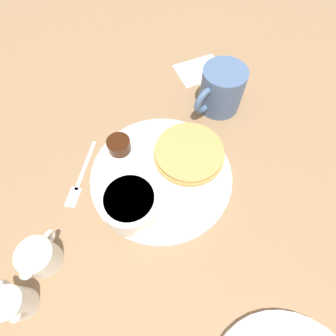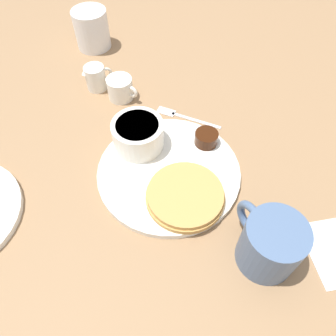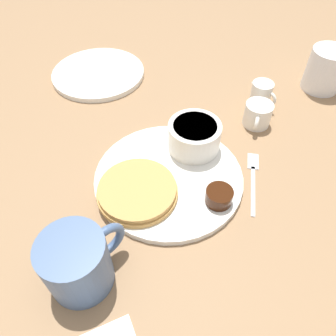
{
  "view_description": "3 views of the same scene",
  "coord_description": "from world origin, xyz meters",
  "views": [
    {
      "loc": [
        -0.02,
        -0.22,
        0.44
      ],
      "look_at": [
        0.01,
        -0.0,
        0.04
      ],
      "focal_mm": 28.0,
      "sensor_mm": 36.0,
      "label": 1
    },
    {
      "loc": [
        0.35,
        0.03,
        0.49
      ],
      "look_at": [
        0.02,
        0.0,
        0.04
      ],
      "focal_mm": 35.0,
      "sensor_mm": 36.0,
      "label": 2
    },
    {
      "loc": [
        0.05,
        0.36,
        0.45
      ],
      "look_at": [
        0.0,
        -0.0,
        0.03
      ],
      "focal_mm": 35.0,
      "sensor_mm": 36.0,
      "label": 3
    }
  ],
  "objects": [
    {
      "name": "syrup_cup",
      "position": [
        -0.07,
        0.07,
        0.02
      ],
      "size": [
        0.04,
        0.04,
        0.02
      ],
      "color": "#38190A",
      "rests_on": "plate"
    },
    {
      "name": "creamer_pitcher_far",
      "position": [
        -0.23,
        -0.18,
        0.03
      ],
      "size": [
        0.05,
        0.06,
        0.06
      ],
      "color": "white",
      "rests_on": "ground_plane"
    },
    {
      "name": "far_plate",
      "position": [
        0.12,
        -0.35,
        0.01
      ],
      "size": [
        0.22,
        0.22,
        0.01
      ],
      "color": "white",
      "rests_on": "ground_plane"
    },
    {
      "name": "second_mug",
      "position": [
        -0.39,
        -0.23,
        0.05
      ],
      "size": [
        0.09,
        0.1,
        0.09
      ],
      "color": "white",
      "rests_on": "ground_plane"
    },
    {
      "name": "ground_plane",
      "position": [
        0.0,
        0.0,
        0.0
      ],
      "size": [
        4.0,
        4.0,
        0.0
      ],
      "primitive_type": "plane",
      "color": "#93704C"
    },
    {
      "name": "butter_ramekin",
      "position": [
        -0.08,
        -0.06,
        0.03
      ],
      "size": [
        0.04,
        0.04,
        0.04
      ],
      "color": "white",
      "rests_on": "plate"
    },
    {
      "name": "bowl",
      "position": [
        -0.06,
        -0.06,
        0.04
      ],
      "size": [
        0.1,
        0.1,
        0.05
      ],
      "color": "white",
      "rests_on": "plate"
    },
    {
      "name": "pancake_stack",
      "position": [
        0.06,
        0.03,
        0.02
      ],
      "size": [
        0.13,
        0.13,
        0.02
      ],
      "color": "tan",
      "rests_on": "plate"
    },
    {
      "name": "plate",
      "position": [
        0.0,
        0.0,
        0.01
      ],
      "size": [
        0.26,
        0.26,
        0.01
      ],
      "color": "white",
      "rests_on": "ground_plane"
    },
    {
      "name": "fork",
      "position": [
        -0.15,
        0.01,
        0.0
      ],
      "size": [
        0.06,
        0.14,
        0.0
      ],
      "color": "silver",
      "rests_on": "ground_plane"
    },
    {
      "name": "coffee_mug",
      "position": [
        0.14,
        0.16,
        0.05
      ],
      "size": [
        0.11,
        0.09,
        0.09
      ],
      "color": "slate",
      "rests_on": "ground_plane"
    },
    {
      "name": "creamer_pitcher_near",
      "position": [
        -0.2,
        -0.12,
        0.02
      ],
      "size": [
        0.06,
        0.07,
        0.05
      ],
      "color": "white",
      "rests_on": "ground_plane"
    }
  ]
}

